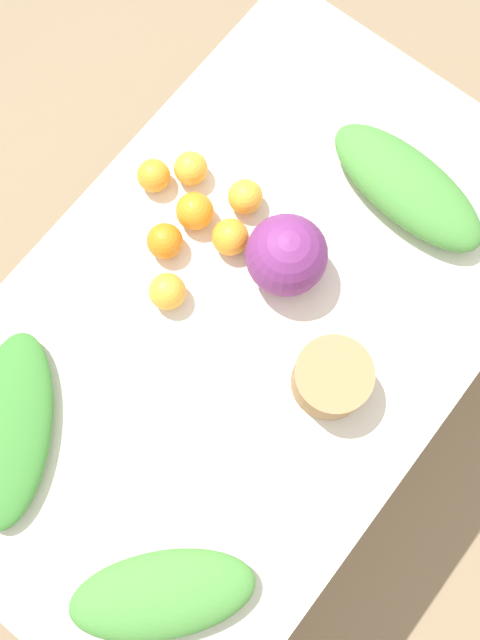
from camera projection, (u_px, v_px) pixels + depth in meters
name	position (u px, v px, depth m)	size (l,w,h in m)	color
ground_plane	(240.00, 383.00, 2.13)	(8.00, 8.00, 0.00)	#937A5B
dining_table	(240.00, 334.00, 1.50)	(1.39, 0.85, 0.75)	silver
cabbage_purple	(287.00, 256.00, 1.35)	(0.16, 0.16, 0.16)	#7A2D75
paper_bag	(331.00, 378.00, 1.32)	(0.15, 0.15, 0.10)	#A87F51
greens_bunch_beet_tops	(407.00, 187.00, 1.42)	(0.37, 0.15, 0.09)	#4C933D
greens_bunch_scallion	(11.00, 429.00, 1.32)	(0.37, 0.15, 0.06)	#3D8433
greens_bunch_dandelion	(162.00, 595.00, 1.24)	(0.33, 0.15, 0.07)	#4C933D
orange_0	(245.00, 197.00, 1.43)	(0.07, 0.07, 0.07)	#F9A833
orange_1	(195.00, 211.00, 1.42)	(0.08, 0.08, 0.08)	orange
orange_2	(191.00, 168.00, 1.44)	(0.07, 0.07, 0.07)	#F9A833
orange_3	(165.00, 241.00, 1.40)	(0.07, 0.07, 0.07)	orange
orange_4	(230.00, 237.00, 1.41)	(0.07, 0.07, 0.07)	orange
orange_5	(154.00, 176.00, 1.44)	(0.07, 0.07, 0.07)	orange
orange_6	(167.00, 291.00, 1.38)	(0.07, 0.07, 0.07)	#F9A833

